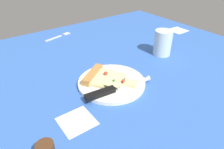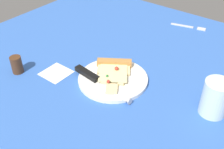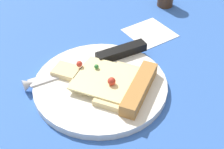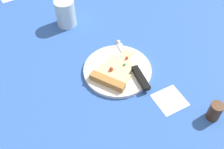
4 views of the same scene
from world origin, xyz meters
The scene contains 4 objects.
ground_plane centered at (0.00, -0.01, -1.50)cm, with size 141.21×141.21×3.00cm.
plate centered at (-3.47, 5.10, 0.63)cm, with size 23.02×23.02×1.27cm, color white.
pizza_slice centered at (-4.92, 7.27, 2.06)cm, with size 16.16×18.80×2.64cm.
knife centered at (-6.44, 0.21, 1.87)cm, with size 24.09×4.66×2.45cm.
Camera 3 is at (17.98, 40.60, 38.47)cm, focal length 52.01 mm.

